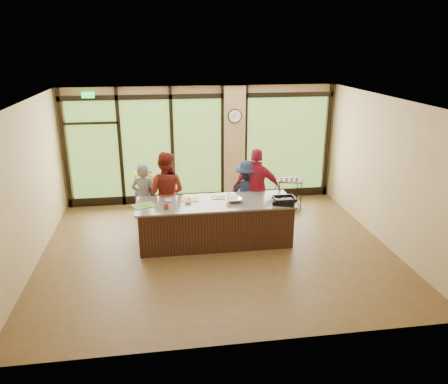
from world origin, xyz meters
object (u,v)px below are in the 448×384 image
object	(u,v)px
bar_cart	(288,190)
roasting_pan	(284,202)
island_base	(215,223)
cook_right	(247,194)
flower_stand	(145,204)
cook_left	(145,198)

from	to	relation	value
bar_cart	roasting_pan	bearing A→B (deg)	-96.54
island_base	roasting_pan	size ratio (longest dim) A/B	7.28
island_base	cook_right	world-z (taller)	cook_right
flower_stand	island_base	bearing A→B (deg)	-69.00
cook_right	flower_stand	bearing A→B (deg)	2.93
island_base	roasting_pan	world-z (taller)	roasting_pan
cook_left	cook_right	world-z (taller)	cook_left
flower_stand	bar_cart	distance (m)	3.55
cook_left	roasting_pan	world-z (taller)	cook_left
cook_right	bar_cart	size ratio (longest dim) A/B	1.83
roasting_pan	flower_stand	size ratio (longest dim) A/B	0.59
island_base	roasting_pan	bearing A→B (deg)	-13.42
cook_left	bar_cart	xyz separation A→B (m)	(3.52, 0.88, -0.28)
island_base	bar_cart	size ratio (longest dim) A/B	3.65
island_base	flower_stand	world-z (taller)	island_base
cook_right	flower_stand	xyz separation A→B (m)	(-2.31, 0.85, -0.42)
roasting_pan	flower_stand	distance (m)	3.50
roasting_pan	flower_stand	world-z (taller)	roasting_pan
roasting_pan	bar_cart	world-z (taller)	roasting_pan
cook_right	flower_stand	distance (m)	2.49
bar_cart	cook_left	bearing A→B (deg)	-153.20
cook_left	island_base	bearing A→B (deg)	169.83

